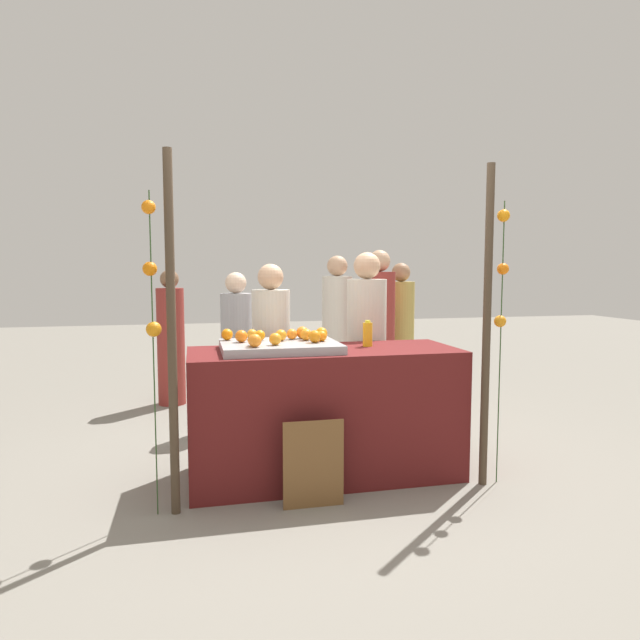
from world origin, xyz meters
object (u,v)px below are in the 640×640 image
object	(u,v)px
stall_counter	(325,413)
juice_bottle	(368,334)
orange_0	(306,335)
vendor_right	(366,357)
chalkboard_sign	(313,465)
vendor_left	(271,366)
orange_1	(241,336)

from	to	relation	value
stall_counter	juice_bottle	xyz separation A→B (m)	(0.35, 0.08, 0.56)
orange_0	vendor_right	size ratio (longest dim) A/B	0.05
chalkboard_sign	vendor_left	size ratio (longest dim) A/B	0.37
orange_0	chalkboard_sign	bearing A→B (deg)	-97.16
chalkboard_sign	vendor_right	size ratio (longest dim) A/B	0.35
juice_bottle	vendor_right	distance (m)	0.57
stall_counter	chalkboard_sign	world-z (taller)	stall_counter
stall_counter	vendor_right	world-z (taller)	vendor_right
orange_1	chalkboard_sign	distance (m)	1.04
stall_counter	orange_0	world-z (taller)	orange_0
orange_0	orange_1	world-z (taller)	orange_1
stall_counter	vendor_left	size ratio (longest dim) A/B	1.25
juice_bottle	chalkboard_sign	xyz separation A→B (m)	(-0.55, -0.60, -0.76)
juice_bottle	vendor_left	distance (m)	0.90
orange_0	vendor_left	bearing A→B (deg)	108.44
chalkboard_sign	vendor_left	bearing A→B (deg)	95.51
orange_0	orange_1	distance (m)	0.47
vendor_right	juice_bottle	bearing A→B (deg)	-106.80
stall_counter	vendor_left	world-z (taller)	vendor_left
orange_0	juice_bottle	size ratio (longest dim) A/B	0.44
vendor_left	orange_0	bearing A→B (deg)	-71.56
orange_0	vendor_right	xyz separation A→B (m)	(0.62, 0.51, -0.27)
orange_1	chalkboard_sign	bearing A→B (deg)	-55.79
orange_1	juice_bottle	size ratio (longest dim) A/B	0.45
stall_counter	juice_bottle	bearing A→B (deg)	13.24
orange_0	chalkboard_sign	xyz separation A→B (m)	(-0.07, -0.58, -0.77)
stall_counter	orange_1	size ratio (longest dim) A/B	22.15
orange_0	orange_1	size ratio (longest dim) A/B	0.97
stall_counter	vendor_right	distance (m)	0.82
orange_1	vendor_right	xyz separation A→B (m)	(1.09, 0.51, -0.27)
juice_bottle	orange_0	bearing A→B (deg)	-177.73
vendor_right	chalkboard_sign	bearing A→B (deg)	-122.56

